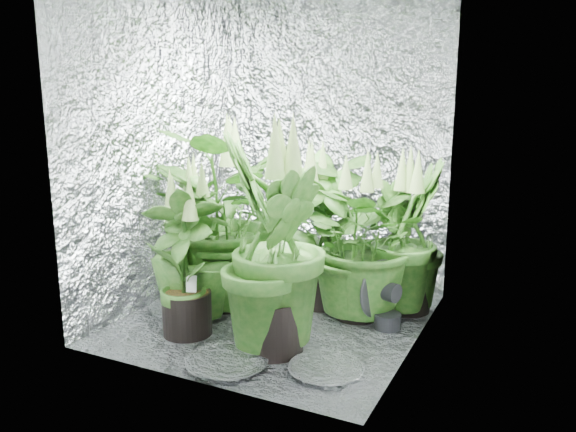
# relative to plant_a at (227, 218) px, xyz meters

# --- Properties ---
(ground) EXTENTS (1.60, 1.60, 0.00)m
(ground) POSITION_rel_plant_a_xyz_m (0.36, -0.07, -0.55)
(ground) COLOR silver
(ground) RESTS_ON ground
(walls) EXTENTS (1.62, 1.62, 2.00)m
(walls) POSITION_rel_plant_a_xyz_m (0.36, -0.07, 0.45)
(walls) COLOR silver
(walls) RESTS_ON ground
(plant_a) EXTENTS (1.24, 1.24, 1.16)m
(plant_a) POSITION_rel_plant_a_xyz_m (0.00, 0.00, 0.00)
(plant_a) COLOR black
(plant_a) RESTS_ON ground
(plant_b) EXTENTS (0.67, 0.67, 1.00)m
(plant_b) POSITION_rel_plant_a_xyz_m (0.52, 0.25, -0.09)
(plant_b) COLOR black
(plant_b) RESTS_ON ground
(plant_c) EXTENTS (0.59, 0.59, 0.98)m
(plant_c) POSITION_rel_plant_a_xyz_m (1.00, 0.40, -0.11)
(plant_c) COLOR black
(plant_c) RESTS_ON ground
(plant_d) EXTENTS (0.67, 0.67, 0.94)m
(plant_d) POSITION_rel_plant_a_xyz_m (-0.07, -0.25, -0.12)
(plant_d) COLOR black
(plant_d) RESTS_ON ground
(plant_e) EXTENTS (1.02, 1.02, 0.97)m
(plant_e) POSITION_rel_plant_a_xyz_m (0.77, 0.17, -0.09)
(plant_e) COLOR black
(plant_e) RESTS_ON ground
(plant_f) EXTENTS (0.58, 0.58, 0.88)m
(plant_f) POSITION_rel_plant_a_xyz_m (0.02, -0.46, -0.16)
(plant_f) COLOR black
(plant_f) RESTS_ON ground
(plant_g) EXTENTS (0.65, 0.65, 1.18)m
(plant_g) POSITION_rel_plant_a_xyz_m (0.53, -0.44, -0.01)
(plant_g) COLOR black
(plant_g) RESTS_ON ground
(circulation_fan) EXTENTS (0.20, 0.32, 0.38)m
(circulation_fan) POSITION_rel_plant_a_xyz_m (0.95, 0.10, -0.39)
(circulation_fan) COLOR black
(circulation_fan) RESTS_ON ground
(plant_label) EXTENTS (0.06, 0.04, 0.09)m
(plant_label) POSITION_rel_plant_a_xyz_m (0.08, -0.49, -0.25)
(plant_label) COLOR white
(plant_label) RESTS_ON plant_f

